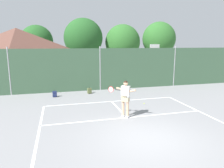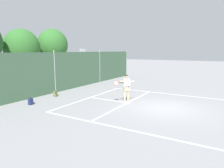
{
  "view_description": "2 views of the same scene",
  "coord_description": "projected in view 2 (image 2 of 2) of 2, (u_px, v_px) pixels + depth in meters",
  "views": [
    {
      "loc": [
        -3.22,
        -6.8,
        3.62
      ],
      "look_at": [
        0.21,
        6.16,
        0.99
      ],
      "focal_mm": 33.28,
      "sensor_mm": 36.0,
      "label": 1
    },
    {
      "loc": [
        -11.63,
        -3.13,
        3.4
      ],
      "look_at": [
        0.12,
        3.73,
        1.13
      ],
      "focal_mm": 32.42,
      "sensor_mm": 36.0,
      "label": 2
    }
  ],
  "objects": [
    {
      "name": "backpack_navy",
      "position": [
        31.0,
        102.0,
        12.79
      ],
      "size": [
        0.29,
        0.26,
        0.46
      ],
      "color": "navy",
      "rests_on": "ground"
    },
    {
      "name": "chainlink_fence",
      "position": [
        55.0,
        73.0,
        16.23
      ],
      "size": [
        26.09,
        0.09,
        3.41
      ],
      "color": "#38563D",
      "rests_on": "ground"
    },
    {
      "name": "backpack_olive",
      "position": [
        55.0,
        94.0,
        15.09
      ],
      "size": [
        0.31,
        0.29,
        0.46
      ],
      "color": "#566038",
      "rests_on": "ground"
    },
    {
      "name": "basketball_hoop",
      "position": [
        83.0,
        61.0,
        21.13
      ],
      "size": [
        0.9,
        0.67,
        3.55
      ],
      "color": "yellow",
      "rests_on": "ground"
    },
    {
      "name": "ground_plane",
      "position": [
        165.0,
        108.0,
        12.02
      ],
      "size": [
        120.0,
        120.0,
        0.0
      ],
      "primitive_type": "plane",
      "color": "gray"
    },
    {
      "name": "tennis_ball",
      "position": [
        115.0,
        94.0,
        15.73
      ],
      "size": [
        0.07,
        0.07,
        0.07
      ],
      "primitive_type": "sphere",
      "color": "#CCE033",
      "rests_on": "ground"
    },
    {
      "name": "court_markings",
      "position": [
        155.0,
        107.0,
        12.34
      ],
      "size": [
        8.3,
        11.1,
        0.01
      ],
      "color": "white",
      "rests_on": "ground"
    },
    {
      "name": "tennis_player",
      "position": [
        126.0,
        86.0,
        13.04
      ],
      "size": [
        1.18,
        0.91,
        1.85
      ],
      "color": "silver",
      "rests_on": "ground"
    }
  ]
}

